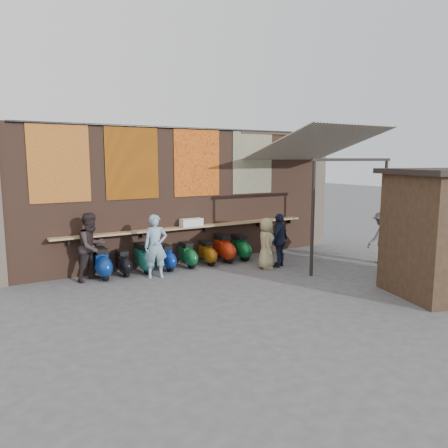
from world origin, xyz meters
name	(u,v)px	position (x,y,z in m)	size (l,w,h in m)	color
ground	(233,282)	(0.00, 0.00, 0.00)	(70.00, 70.00, 0.00)	#474749
brick_wall	(185,196)	(0.00, 2.70, 2.00)	(10.00, 0.40, 4.00)	brown
pier_right	(315,190)	(5.20, 2.70, 2.00)	(0.50, 0.50, 4.00)	#4C4238
eating_counter	(191,227)	(0.00, 2.33, 1.10)	(8.00, 0.32, 0.05)	#9E7A51
shelf_box	(191,222)	(-0.01, 2.30, 1.24)	(0.66, 0.29, 0.23)	white
tapestry_redgold	(59,163)	(-3.60, 2.48, 3.00)	(1.50, 0.02, 2.00)	maroon
tapestry_sun	(132,163)	(-1.70, 2.48, 3.00)	(1.50, 0.02, 2.00)	orange
tapestry_orange	(197,162)	(0.30, 2.48, 3.00)	(1.50, 0.02, 2.00)	orange
tapestry_multi	(253,162)	(2.30, 2.48, 3.00)	(1.50, 0.02, 2.00)	#265F8D
hang_rail	(188,128)	(0.00, 2.47, 3.98)	(0.06, 0.06, 9.50)	black
scooter_stool_0	(102,263)	(-2.77, 2.02, 0.40)	(0.38, 0.85, 0.81)	navy
scooter_stool_1	(123,263)	(-2.19, 2.05, 0.34)	(0.32, 0.71, 0.68)	black
scooter_stool_2	(144,258)	(-1.61, 2.02, 0.40)	(0.38, 0.85, 0.80)	#186256
scooter_stool_3	(166,258)	(-0.97, 1.97, 0.35)	(0.34, 0.75, 0.71)	navy
scooter_stool_4	(187,255)	(-0.32, 1.95, 0.36)	(0.34, 0.75, 0.72)	#105226
scooter_stool_5	(207,253)	(0.33, 1.95, 0.34)	(0.32, 0.72, 0.68)	#82490B
scooter_stool_6	(224,248)	(0.93, 2.01, 0.41)	(0.39, 0.87, 0.82)	#AB230D
scooter_stool_7	(240,248)	(1.50, 1.96, 0.38)	(0.36, 0.81, 0.77)	#0C5827
diner_left	(156,246)	(-1.51, 1.40, 0.84)	(0.61, 0.40, 1.67)	#7DA3B7
diner_right	(92,247)	(-3.01, 2.00, 0.88)	(0.85, 0.67, 1.76)	#2A2123
shopper_navy	(280,240)	(2.01, 0.66, 0.78)	(0.91, 0.38, 1.56)	#161E33
shopper_grey	(382,237)	(4.90, -0.57, 0.78)	(1.01, 0.58, 1.56)	#5D5B60
shopper_tan	(266,243)	(1.55, 0.67, 0.73)	(0.71, 0.47, 1.46)	tan
stall_sign	(425,204)	(4.04, -2.49, 2.00)	(1.20, 0.04, 0.50)	gold
stall_shelf	(422,243)	(4.04, -2.49, 1.01)	(2.12, 0.10, 0.06)	#473321
awning_canvas	(315,144)	(3.50, 0.90, 3.55)	(3.20, 3.40, 0.03)	beige
awning_ledger	(283,133)	(3.50, 2.49, 3.95)	(3.30, 0.08, 0.12)	#33261C
awning_header	(353,160)	(3.50, -0.60, 3.08)	(3.00, 0.08, 0.08)	black
awning_post_left	(313,219)	(2.10, -0.60, 1.55)	(0.09, 0.09, 3.10)	black
awning_post_right	(384,212)	(4.90, -0.60, 1.55)	(0.09, 0.09, 3.10)	black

